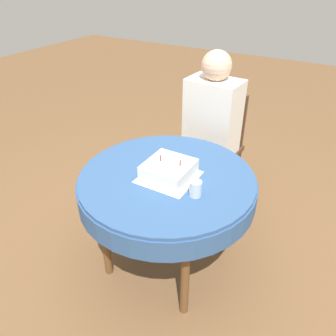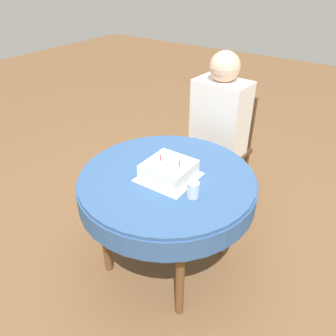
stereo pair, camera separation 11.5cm
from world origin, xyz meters
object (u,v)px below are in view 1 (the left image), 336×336
at_px(birthday_cake, 169,170).
at_px(drinking_glass, 195,188).
at_px(person, 211,117).
at_px(chair, 214,143).

bearing_deg(birthday_cake, drinking_glass, -20.57).
xyz_separation_m(person, drinking_glass, (0.30, -0.89, -0.00)).
relative_size(person, drinking_glass, 14.21).
height_order(person, birthday_cake, person).
height_order(birthday_cake, drinking_glass, birthday_cake).
distance_m(person, drinking_glass, 0.94).
height_order(chair, person, person).
xyz_separation_m(chair, person, (-0.01, -0.09, 0.26)).
bearing_deg(drinking_glass, chair, 106.92).
xyz_separation_m(birthday_cake, drinking_glass, (0.21, -0.08, -0.00)).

